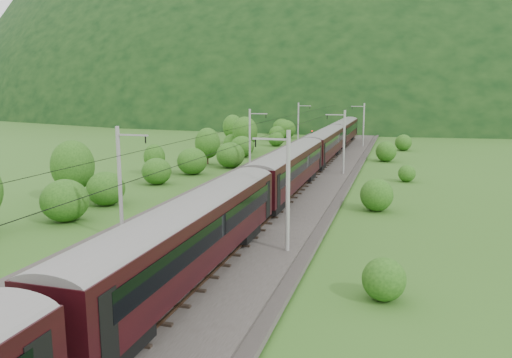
# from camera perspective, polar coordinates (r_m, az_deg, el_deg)

# --- Properties ---
(ground) EXTENTS (600.00, 600.00, 0.00)m
(ground) POSITION_cam_1_polar(r_m,az_deg,el_deg) (35.49, -6.32, -7.68)
(ground) COLOR #31591B
(ground) RESTS_ON ground
(railbed) EXTENTS (14.00, 220.00, 0.30)m
(railbed) POSITION_cam_1_polar(r_m,az_deg,el_deg) (44.48, -1.37, -3.72)
(railbed) COLOR #38332D
(railbed) RESTS_ON ground
(track_left) EXTENTS (2.40, 220.00, 0.27)m
(track_left) POSITION_cam_1_polar(r_m,az_deg,el_deg) (45.19, -4.27, -3.23)
(track_left) COLOR brown
(track_left) RESTS_ON railbed
(track_right) EXTENTS (2.40, 220.00, 0.27)m
(track_right) POSITION_cam_1_polar(r_m,az_deg,el_deg) (43.77, 1.63, -3.65)
(track_right) COLOR brown
(track_right) RESTS_ON railbed
(catenary_left) EXTENTS (2.54, 192.28, 8.00)m
(catenary_left) POSITION_cam_1_polar(r_m,az_deg,el_deg) (66.29, -0.65, 4.73)
(catenary_left) COLOR gray
(catenary_left) RESTS_ON railbed
(catenary_right) EXTENTS (2.54, 192.28, 8.00)m
(catenary_right) POSITION_cam_1_polar(r_m,az_deg,el_deg) (63.82, 9.96, 4.36)
(catenary_right) COLOR gray
(catenary_right) RESTS_ON railbed
(overhead_wires) EXTENTS (4.83, 198.00, 0.03)m
(overhead_wires) POSITION_cam_1_polar(r_m,az_deg,el_deg) (43.33, -1.41, 5.24)
(overhead_wires) COLOR black
(overhead_wires) RESTS_ON ground
(mountain_main) EXTENTS (504.00, 360.00, 244.00)m
(mountain_main) POSITION_cam_1_polar(r_m,az_deg,el_deg) (291.61, 13.87, 7.83)
(mountain_main) COLOR black
(mountain_main) RESTS_ON ground
(mountain_ridge) EXTENTS (336.00, 280.00, 132.00)m
(mountain_ridge) POSITION_cam_1_polar(r_m,az_deg,el_deg) (357.04, -5.63, 8.46)
(mountain_ridge) COLOR black
(mountain_ridge) RESTS_ON ground
(train) EXTENTS (3.15, 151.73, 5.48)m
(train) POSITION_cam_1_polar(r_m,az_deg,el_deg) (61.58, 6.18, 3.50)
(train) COLOR black
(train) RESTS_ON ground
(hazard_post_near) EXTENTS (0.18, 0.18, 1.70)m
(hazard_post_near) POSITION_cam_1_polar(r_m,az_deg,el_deg) (67.11, 4.80, 1.88)
(hazard_post_near) COLOR red
(hazard_post_near) RESTS_ON railbed
(hazard_post_far) EXTENTS (0.15, 0.15, 1.43)m
(hazard_post_far) POSITION_cam_1_polar(r_m,az_deg,el_deg) (89.19, 7.81, 3.81)
(hazard_post_far) COLOR red
(hazard_post_far) RESTS_ON railbed
(signal) EXTENTS (0.25, 0.25, 2.29)m
(signal) POSITION_cam_1_polar(r_m,az_deg,el_deg) (102.47, 6.42, 5.02)
(signal) COLOR black
(signal) RESTS_ON railbed
(vegetation_left) EXTENTS (13.80, 148.94, 6.21)m
(vegetation_left) POSITION_cam_1_polar(r_m,az_deg,el_deg) (60.91, -10.34, 2.13)
(vegetation_left) COLOR #1D4813
(vegetation_left) RESTS_ON ground
(vegetation_right) EXTENTS (6.32, 105.03, 2.81)m
(vegetation_right) POSITION_cam_1_polar(r_m,az_deg,el_deg) (55.76, 14.73, -0.05)
(vegetation_right) COLOR #1D4813
(vegetation_right) RESTS_ON ground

